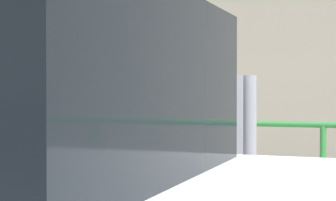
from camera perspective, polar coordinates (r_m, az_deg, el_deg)
name	(u,v)px	position (r m, az deg, el deg)	size (l,w,h in m)	color
parking_meter	(139,116)	(3.84, -2.91, -1.61)	(0.17, 0.17, 1.54)	slate
pedestrian_at_meter	(213,147)	(3.87, 4.51, -4.66)	(0.59, 0.54, 1.60)	slate
background_railing	(211,147)	(5.74, 4.38, -4.69)	(24.06, 0.06, 0.99)	#2D7A38
backdrop_wall	(253,51)	(7.91, 8.51, 5.00)	(32.00, 0.50, 3.96)	#ADA38E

